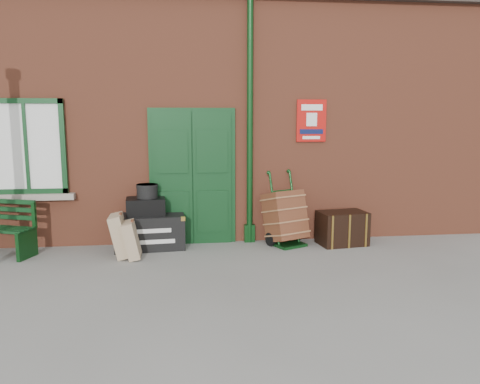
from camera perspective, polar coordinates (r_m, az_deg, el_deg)
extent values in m
plane|color=gray|center=(6.62, -2.77, -9.46)|extent=(80.00, 80.00, 0.00)
cube|color=brown|center=(9.78, -4.32, 8.44)|extent=(10.00, 4.00, 4.00)
cube|color=#38302B|center=(9.99, -4.48, 20.87)|extent=(10.30, 4.30, 0.30)
cube|color=#0E3416|center=(7.79, -5.79, 1.62)|extent=(1.42, 0.12, 2.32)
cube|color=white|center=(8.12, -24.61, 5.05)|extent=(1.20, 0.08, 1.50)
cylinder|color=#0C3312|center=(7.76, 1.21, 8.30)|extent=(0.10, 0.10, 4.00)
cube|color=#B5100C|center=(8.02, 8.69, 8.58)|extent=(0.50, 0.03, 0.70)
cube|color=#0C3312|center=(7.77, -24.54, -5.83)|extent=(0.20, 0.42, 0.43)
cube|color=black|center=(7.76, -10.95, -4.73)|extent=(1.15, 0.70, 0.55)
cube|color=black|center=(7.67, -11.42, -1.73)|extent=(0.64, 0.49, 0.28)
cylinder|color=black|center=(7.63, -11.25, 0.11)|extent=(0.36, 0.36, 0.22)
cube|color=tan|center=(7.35, -14.41, -5.15)|extent=(0.32, 0.47, 0.67)
cube|color=tan|center=(7.24, -13.08, -5.70)|extent=(0.28, 0.42, 0.57)
cube|color=#0C3312|center=(7.81, 6.13, -6.42)|extent=(0.57, 0.50, 0.05)
cylinder|color=#0C3312|center=(7.69, 4.21, -2.15)|extent=(0.17, 0.32, 1.19)
cylinder|color=#0C3312|center=(7.93, 6.64, -1.84)|extent=(0.17, 0.32, 1.19)
cylinder|color=black|center=(7.78, 3.69, -5.78)|extent=(0.14, 0.22, 0.23)
cylinder|color=black|center=(8.10, 6.86, -5.23)|extent=(0.14, 0.22, 0.23)
cube|color=brown|center=(7.82, 5.51, -2.89)|extent=(0.79, 0.82, 0.88)
cube|color=black|center=(8.01, 12.35, -4.31)|extent=(0.83, 0.60, 0.56)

